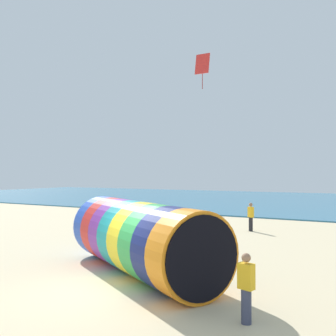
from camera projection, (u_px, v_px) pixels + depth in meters
ground_plane at (100, 291)px, 11.04m from camera, size 120.00×120.00×0.00m
sea at (311, 201)px, 45.95m from camera, size 120.00×40.00×0.10m
giant_inflatable_tube at (140, 238)px, 12.95m from camera, size 7.63×5.84×2.50m
kite_handler at (246, 288)px, 8.66m from camera, size 0.41×0.31×1.63m
kite_red_diamond at (202, 64)px, 17.65m from camera, size 0.70×0.26×1.69m
bystander_near_water at (251, 217)px, 22.52m from camera, size 0.42×0.39×1.71m
bystander_mid_beach at (119, 210)px, 26.74m from camera, size 0.37×0.24×1.65m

